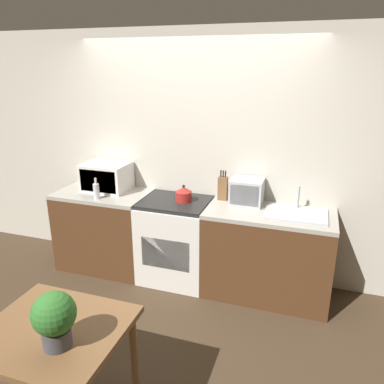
{
  "coord_description": "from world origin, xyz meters",
  "views": [
    {
      "loc": [
        1.21,
        -2.59,
        2.24
      ],
      "look_at": [
        0.11,
        0.71,
        1.05
      ],
      "focal_mm": 35.0,
      "sensor_mm": 36.0,
      "label": 1
    }
  ],
  "objects_px": {
    "stove_range": "(176,240)",
    "kettle": "(184,194)",
    "dining_table": "(55,344)",
    "toaster_oven": "(247,192)",
    "microwave": "(107,177)",
    "bottle": "(96,191)"
  },
  "relations": [
    {
      "from": "stove_range",
      "to": "kettle",
      "type": "xyz_separation_m",
      "value": [
        0.09,
        0.01,
        0.53
      ]
    },
    {
      "from": "dining_table",
      "to": "stove_range",
      "type": "bearing_deg",
      "value": 88.94
    },
    {
      "from": "toaster_oven",
      "to": "dining_table",
      "type": "xyz_separation_m",
      "value": [
        -0.75,
        -2.08,
        -0.37
      ]
    },
    {
      "from": "stove_range",
      "to": "dining_table",
      "type": "bearing_deg",
      "value": -91.06
    },
    {
      "from": "kettle",
      "to": "toaster_oven",
      "type": "bearing_deg",
      "value": 12.01
    },
    {
      "from": "kettle",
      "to": "dining_table",
      "type": "bearing_deg",
      "value": -93.63
    },
    {
      "from": "kettle",
      "to": "microwave",
      "type": "bearing_deg",
      "value": 175.12
    },
    {
      "from": "bottle",
      "to": "toaster_oven",
      "type": "xyz_separation_m",
      "value": [
        1.52,
        0.35,
        0.04
      ]
    },
    {
      "from": "microwave",
      "to": "kettle",
      "type": "bearing_deg",
      "value": -4.88
    },
    {
      "from": "toaster_oven",
      "to": "microwave",
      "type": "bearing_deg",
      "value": -178.07
    },
    {
      "from": "microwave",
      "to": "toaster_oven",
      "type": "distance_m",
      "value": 1.57
    },
    {
      "from": "stove_range",
      "to": "microwave",
      "type": "distance_m",
      "value": 1.05
    },
    {
      "from": "kettle",
      "to": "microwave",
      "type": "xyz_separation_m",
      "value": [
        -0.94,
        0.08,
        0.08
      ]
    },
    {
      "from": "toaster_oven",
      "to": "dining_table",
      "type": "distance_m",
      "value": 2.24
    },
    {
      "from": "bottle",
      "to": "toaster_oven",
      "type": "distance_m",
      "value": 1.56
    },
    {
      "from": "toaster_oven",
      "to": "kettle",
      "type": "bearing_deg",
      "value": -167.99
    },
    {
      "from": "stove_range",
      "to": "dining_table",
      "type": "xyz_separation_m",
      "value": [
        -0.04,
        -1.93,
        0.21
      ]
    },
    {
      "from": "kettle",
      "to": "microwave",
      "type": "height_order",
      "value": "microwave"
    },
    {
      "from": "kettle",
      "to": "bottle",
      "type": "height_order",
      "value": "bottle"
    },
    {
      "from": "bottle",
      "to": "dining_table",
      "type": "relative_size",
      "value": 0.27
    },
    {
      "from": "bottle",
      "to": "toaster_oven",
      "type": "height_order",
      "value": "toaster_oven"
    },
    {
      "from": "kettle",
      "to": "dining_table",
      "type": "distance_m",
      "value": 1.98
    }
  ]
}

